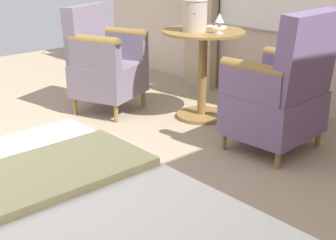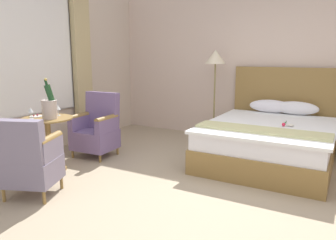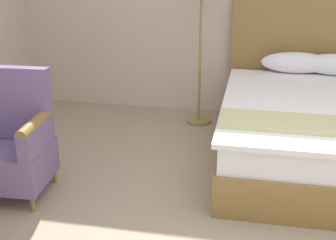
% 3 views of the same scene
% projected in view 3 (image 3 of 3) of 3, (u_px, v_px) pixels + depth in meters
% --- Properties ---
extents(bed, '(1.75, 2.17, 1.33)m').
position_uv_depth(bed, '(320.00, 125.00, 4.13)').
color(bed, olive).
rests_on(bed, ground).
extents(armchair_by_window, '(0.62, 0.58, 0.97)m').
position_uv_depth(armchair_by_window, '(10.00, 143.00, 3.58)').
color(armchair_by_window, olive).
rests_on(armchair_by_window, ground).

